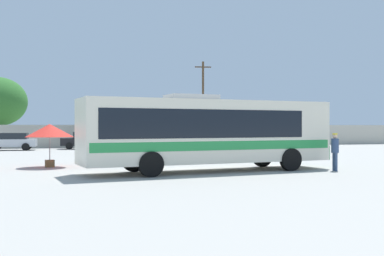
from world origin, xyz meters
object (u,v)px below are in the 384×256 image
Objects in this scene: coach_bus_cream_green at (206,131)px; parked_car_third_red at (144,140)px; vendor_umbrella_near_gate_red at (50,131)px; parked_car_second_black at (84,140)px; attendant_by_bus_door at (335,149)px; parked_car_rightmost_white at (213,139)px; parked_car_leftmost_silver at (12,141)px; utility_pole_near at (203,102)px.

parked_car_third_red is at bearing 86.78° from coach_bus_cream_green.
parked_car_third_red is at bearing 66.45° from vendor_umbrella_near_gate_red.
attendant_by_bus_door is at bearing -68.28° from parked_car_second_black.
parked_car_second_black reaches higher than parked_car_rightmost_white.
parked_car_third_red is at bearing 1.47° from parked_car_leftmost_silver.
parked_car_second_black reaches higher than parked_car_leftmost_silver.
coach_bus_cream_green is 2.90× the size of parked_car_second_black.
parked_car_rightmost_white is (6.93, 0.31, 0.01)m from parked_car_third_red.
utility_pole_near is (7.78, 6.34, 4.02)m from parked_car_third_red.
vendor_umbrella_near_gate_red is at bearing -113.55° from parked_car_third_red.
parked_car_leftmost_silver reaches higher than parked_car_third_red.
parked_car_third_red is (11.46, 0.29, -0.02)m from parked_car_leftmost_silver.
utility_pole_near is at bearing 82.05° from parked_car_rightmost_white.
coach_bus_cream_green is 8.12m from vendor_umbrella_near_gate_red.
parked_car_second_black is 12.33m from parked_car_rightmost_white.
parked_car_rightmost_white is at bearing 51.56° from vendor_umbrella_near_gate_red.
parked_car_second_black is (-9.89, 24.84, -0.18)m from attendant_by_bus_door.
parked_car_second_black is at bearing 179.29° from parked_car_rightmost_white.
coach_bus_cream_green is 23.12m from parked_car_third_red.
parked_car_third_red is at bearing -4.90° from parked_car_second_black.
parked_car_third_red is at bearing 100.46° from attendant_by_bus_door.
attendant_by_bus_door reaches higher than parked_car_third_red.
coach_bus_cream_green reaches higher than attendant_by_bus_door.
parked_car_rightmost_white is (12.33, -0.15, -0.04)m from parked_car_second_black.
coach_bus_cream_green is 5.03× the size of vendor_umbrella_near_gate_red.
attendant_by_bus_door reaches higher than parked_car_second_black.
attendant_by_bus_door is 24.79m from parked_car_third_red.
attendant_by_bus_door reaches higher than parked_car_leftmost_silver.
attendant_by_bus_door is (5.80, -1.32, -0.86)m from coach_bus_cream_green.
parked_car_rightmost_white is 7.29m from utility_pole_near.
utility_pole_near is at bearing 83.91° from attendant_by_bus_door.
vendor_umbrella_near_gate_red reaches higher than parked_car_third_red.
vendor_umbrella_near_gate_red is at bearing -79.79° from parked_car_leftmost_silver.
attendant_by_bus_door is 0.73× the size of vendor_umbrella_near_gate_red.
vendor_umbrella_near_gate_red is at bearing -128.44° from parked_car_rightmost_white.
parked_car_leftmost_silver is at bearing -172.90° from parked_car_second_black.
vendor_umbrella_near_gate_red is 18.72m from parked_car_leftmost_silver.
coach_bus_cream_green is at bearing -109.41° from parked_car_rightmost_white.
parked_car_rightmost_white is (15.08, 19.00, -1.04)m from vendor_umbrella_near_gate_red.
vendor_umbrella_near_gate_red is (-12.65, 5.69, 0.82)m from attendant_by_bus_door.
parked_car_rightmost_white is at bearing -0.71° from parked_car_second_black.
utility_pole_near is at bearing 19.03° from parked_car_leftmost_silver.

